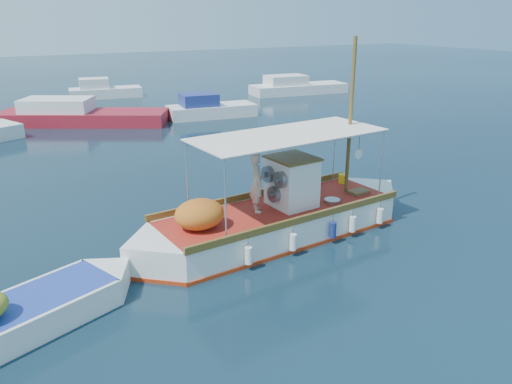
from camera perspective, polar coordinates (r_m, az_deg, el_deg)
ground at (r=15.73m, az=3.02°, el=-4.82°), size 160.00×160.00×0.00m
fishing_caique at (r=15.40m, az=2.38°, el=-3.18°), size 9.96×3.29×6.10m
dinghy at (r=12.22m, az=-25.87°, el=-13.11°), size 5.50×3.06×1.44m
bg_boat_n at (r=33.46m, az=-19.69°, el=8.17°), size 10.37×7.47×1.80m
bg_boat_ne at (r=33.87m, az=-5.39°, el=9.35°), size 6.00×2.85×1.80m
bg_boat_e at (r=44.15m, az=4.59°, el=11.78°), size 8.61×3.57×1.80m
bg_boat_far_n at (r=43.69m, az=-17.05°, el=10.91°), size 5.94×2.86×1.80m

